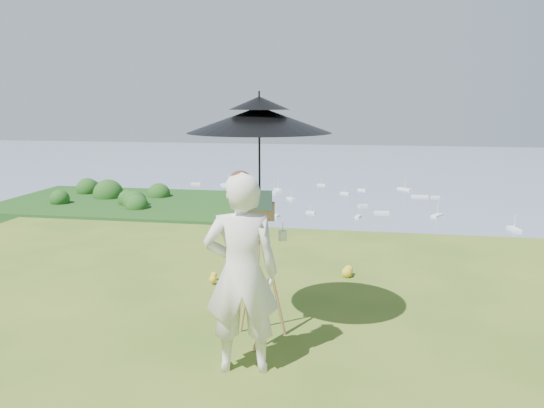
# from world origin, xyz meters

# --- Properties ---
(shoreline_tier) EXTENTS (170.00, 28.00, 8.00)m
(shoreline_tier) POSITION_xyz_m (0.00, 75.00, -36.00)
(shoreline_tier) COLOR #665D52
(shoreline_tier) RESTS_ON bay_water
(bay_water) EXTENTS (700.00, 700.00, 0.00)m
(bay_water) POSITION_xyz_m (0.00, 240.00, -34.00)
(bay_water) COLOR slate
(bay_water) RESTS_ON ground
(peninsula) EXTENTS (90.00, 60.00, 12.00)m
(peninsula) POSITION_xyz_m (-75.00, 155.00, -29.00)
(peninsula) COLOR #103C10
(peninsula) RESTS_ON bay_water
(slope_trees) EXTENTS (110.00, 50.00, 6.00)m
(slope_trees) POSITION_xyz_m (0.00, 35.00, -15.00)
(slope_trees) COLOR #194A16
(slope_trees) RESTS_ON forest_slope
(harbor_town) EXTENTS (110.00, 22.00, 5.00)m
(harbor_town) POSITION_xyz_m (0.00, 75.00, -29.50)
(harbor_town) COLOR silver
(harbor_town) RESTS_ON shoreline_tier
(moored_boats) EXTENTS (140.00, 140.00, 0.70)m
(moored_boats) POSITION_xyz_m (-12.50, 161.00, -33.65)
(moored_boats) COLOR white
(moored_boats) RESTS_ON bay_water
(painter) EXTENTS (0.70, 0.53, 1.74)m
(painter) POSITION_xyz_m (-1.13, 1.72, 0.87)
(painter) COLOR white
(painter) RESTS_ON ground
(field_easel) EXTENTS (0.63, 0.63, 1.49)m
(field_easel) POSITION_xyz_m (-1.09, 2.33, 0.74)
(field_easel) COLOR #AB7047
(field_easel) RESTS_ON ground
(sun_umbrella) EXTENTS (1.42, 1.42, 1.16)m
(sun_umbrella) POSITION_xyz_m (-1.10, 2.36, 1.81)
(sun_umbrella) COLOR black
(sun_umbrella) RESTS_ON field_easel
(painter_cap) EXTENTS (0.25, 0.28, 0.10)m
(painter_cap) POSITION_xyz_m (-1.13, 1.72, 1.69)
(painter_cap) COLOR #C96E7B
(painter_cap) RESTS_ON painter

